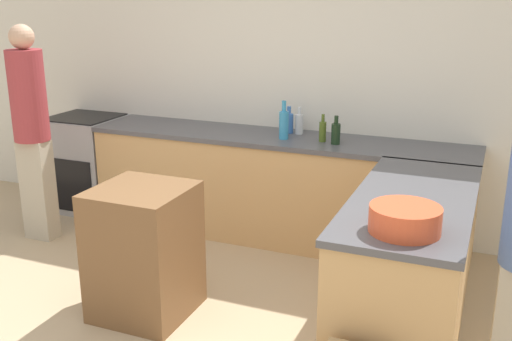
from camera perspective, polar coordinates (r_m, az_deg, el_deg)
wall_back at (r=5.24m, az=3.35°, el=8.87°), size 8.00×0.06×2.70m
counter_back at (r=5.13m, az=1.92°, el=-1.59°), size 3.27×0.65×0.90m
counter_peninsula at (r=3.81m, az=14.30°, el=-8.84°), size 0.69×1.68×0.90m
range_oven at (r=6.07m, az=-15.78°, el=0.73°), size 0.67×0.63×0.92m
island_table at (r=4.01m, az=-10.60°, el=-7.58°), size 0.59×0.60×0.87m
mixing_bowl at (r=3.09m, az=14.00°, el=-4.52°), size 0.36×0.36×0.14m
dish_soap_bottle at (r=4.88m, az=2.67°, el=4.45°), size 0.08×0.08×0.32m
vinegar_bottle_clear at (r=5.07m, az=4.15°, el=4.50°), size 0.07×0.07×0.23m
olive_oil_bottle at (r=4.82m, az=6.37°, el=3.78°), size 0.06×0.06×0.22m
water_bottle_blue at (r=5.10m, az=3.15°, el=4.60°), size 0.08×0.08×0.23m
wine_bottle_dark at (r=4.76m, az=7.61°, el=3.57°), size 0.07×0.07×0.23m
person_by_range at (r=5.30m, az=-20.62°, el=4.12°), size 0.29×0.29×1.82m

